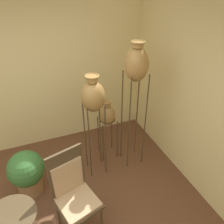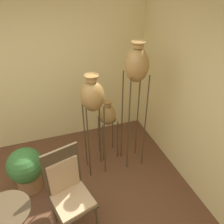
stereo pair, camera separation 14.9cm
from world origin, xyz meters
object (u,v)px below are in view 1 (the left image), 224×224
object	(u,v)px
vase_stand_medium	(93,98)
vase_stand_short	(107,116)
chair	(73,190)
potted_plant	(27,172)
vase_stand_tall	(136,67)

from	to	relation	value
vase_stand_medium	vase_stand_short	world-z (taller)	vase_stand_medium
chair	potted_plant	size ratio (longest dim) A/B	1.62
vase_stand_medium	vase_stand_tall	bearing A→B (deg)	-0.84
potted_plant	chair	bearing A→B (deg)	-55.35
vase_stand_short	potted_plant	world-z (taller)	vase_stand_short
vase_stand_tall	vase_stand_short	bearing A→B (deg)	140.03
vase_stand_short	potted_plant	bearing A→B (deg)	-167.03
vase_stand_short	potted_plant	xyz separation A→B (m)	(-1.35, -0.31, -0.44)
vase_stand_medium	vase_stand_short	distance (m)	0.67
vase_stand_medium	vase_stand_short	size ratio (longest dim) A/B	1.53
vase_stand_short	chair	distance (m)	1.36
potted_plant	vase_stand_short	bearing A→B (deg)	12.97
vase_stand_tall	chair	size ratio (longest dim) A/B	1.79
vase_stand_tall	potted_plant	size ratio (longest dim) A/B	2.89
vase_stand_tall	chair	bearing A→B (deg)	-146.26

